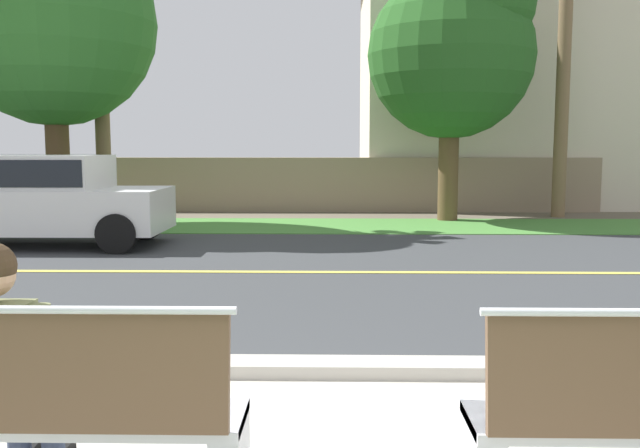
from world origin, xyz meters
The scene contains 12 objects.
ground_plane centered at (0.00, 8.00, 0.00)m, with size 140.00×140.00×0.00m, color #665B4C.
curb_edge centered at (0.00, 2.35, 0.06)m, with size 44.00×0.30×0.11m, color #ADA89E.
street_asphalt centered at (0.00, 6.50, 0.00)m, with size 52.00×8.00×0.01m, color #383A3D.
road_centre_line centered at (0.00, 6.50, 0.01)m, with size 48.00×0.14×0.01m, color #E0CC4C.
far_verge_grass centered at (0.00, 11.94, 0.01)m, with size 48.00×2.80×0.02m, color #478438.
bench_left centered at (-1.42, 0.42, 0.45)m, with size 1.79×0.48×1.01m.
seated_person_olive centered at (-1.68, 0.59, 0.68)m, with size 0.52×0.68×1.25m.
car_white_near centered at (-5.12, 8.90, 0.85)m, with size 4.30×1.86×1.54m.
shade_tree_left centered at (-5.71, 11.58, 4.49)m, with size 4.19×4.19×6.92m.
shade_tree_centre centered at (2.62, 13.01, 3.97)m, with size 3.70×3.70×6.11m.
garden_wall centered at (0.22, 15.22, 0.70)m, with size 13.00×0.36×1.40m, color gray.
house_across_street centered at (6.24, 18.42, 3.72)m, with size 11.72×6.91×7.36m.
Camera 1 is at (-0.11, -2.58, 1.69)m, focal length 38.56 mm.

